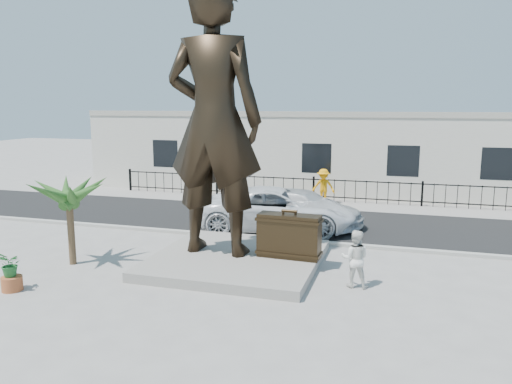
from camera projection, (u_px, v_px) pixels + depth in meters
ground at (237, 281)px, 14.56m from camera, size 100.00×100.00×0.00m
street at (294, 220)px, 22.11m from camera, size 40.00×7.00×0.01m
curb at (275, 239)px, 18.80m from camera, size 40.00×0.25×0.12m
far_sidewalk at (311, 203)px, 25.89m from camera, size 40.00×2.50×0.02m
plinth at (237, 259)px, 16.09m from camera, size 5.20×5.20×0.30m
fence at (314, 190)px, 26.54m from camera, size 22.00×0.10×1.20m
building at (326, 152)px, 30.23m from camera, size 28.00×7.00×4.40m
statue at (214, 121)px, 15.68m from camera, size 3.14×2.08×8.55m
suitcase at (289, 236)px, 15.71m from camera, size 2.00×0.74×1.39m
tourist at (355, 259)px, 13.97m from camera, size 0.83×0.66×1.64m
car_white at (278, 209)px, 20.23m from camera, size 6.64×3.82×1.74m
car_silver at (304, 208)px, 21.10m from camera, size 5.33×2.79×1.48m
worker at (323, 187)px, 25.49m from camera, size 1.17×0.67×1.82m
palm_tree at (73, 264)px, 16.11m from camera, size 1.80×1.80×3.20m
planter at (12, 284)px, 13.78m from camera, size 0.56×0.56×0.40m
shrub at (10, 264)px, 13.69m from camera, size 0.80×0.76×0.70m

